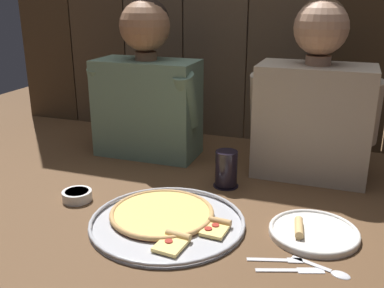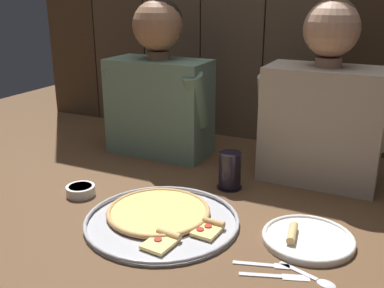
{
  "view_description": "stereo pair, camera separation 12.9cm",
  "coord_description": "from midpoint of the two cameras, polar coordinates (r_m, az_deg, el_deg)",
  "views": [
    {
      "loc": [
        0.4,
        -1.05,
        0.6
      ],
      "look_at": [
        -0.01,
        0.1,
        0.18
      ],
      "focal_mm": 41.74,
      "sensor_mm": 36.0,
      "label": 1
    },
    {
      "loc": [
        0.52,
        -1.0,
        0.6
      ],
      "look_at": [
        -0.01,
        0.1,
        0.18
      ],
      "focal_mm": 41.74,
      "sensor_mm": 36.0,
      "label": 2
    }
  ],
  "objects": [
    {
      "name": "diner_right",
      "position": [
        1.5,
        13.03,
        5.41
      ],
      "size": [
        0.41,
        0.21,
        0.58
      ],
      "color": "#B2A38E",
      "rests_on": "ground"
    },
    {
      "name": "pizza_tray",
      "position": [
        1.24,
        -6.37,
        -9.52
      ],
      "size": [
        0.42,
        0.42,
        0.03
      ],
      "color": "#B2B2B7",
      "rests_on": "ground"
    },
    {
      "name": "dinner_plate",
      "position": [
        1.2,
        12.26,
        -10.98
      ],
      "size": [
        0.23,
        0.23,
        0.03
      ],
      "color": "white",
      "rests_on": "ground"
    },
    {
      "name": "table_knife",
      "position": [
        1.05,
        8.97,
        -15.73
      ],
      "size": [
        0.15,
        0.07,
        0.01
      ],
      "color": "silver",
      "rests_on": "ground"
    },
    {
      "name": "diner_left",
      "position": [
        1.67,
        -8.03,
        7.42
      ],
      "size": [
        0.42,
        0.2,
        0.58
      ],
      "color": "slate",
      "rests_on": "ground"
    },
    {
      "name": "dipping_bowl",
      "position": [
        1.41,
        -17.05,
        -6.32
      ],
      "size": [
        0.09,
        0.09,
        0.03
      ],
      "color": "white",
      "rests_on": "ground"
    },
    {
      "name": "ground_plane",
      "position": [
        1.27,
        -4.22,
        -9.17
      ],
      "size": [
        3.2,
        3.2,
        0.0
      ],
      "primitive_type": "plane",
      "color": "brown"
    },
    {
      "name": "table_fork",
      "position": [
        1.08,
        7.48,
        -14.54
      ],
      "size": [
        0.13,
        0.05,
        0.01
      ],
      "color": "silver",
      "rests_on": "ground"
    },
    {
      "name": "drinking_glass",
      "position": [
        1.43,
        1.83,
        -3.28
      ],
      "size": [
        0.08,
        0.08,
        0.12
      ],
      "color": "black",
      "rests_on": "ground"
    },
    {
      "name": "table_spoon",
      "position": [
        1.07,
        13.98,
        -15.48
      ],
      "size": [
        0.14,
        0.06,
        0.01
      ],
      "color": "silver",
      "rests_on": "ground"
    }
  ]
}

